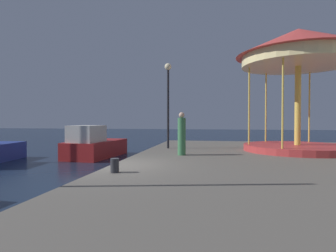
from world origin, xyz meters
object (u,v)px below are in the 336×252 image
object	(u,v)px
bollard_south	(115,165)
person_far_corner	(182,135)
lamp_post_mid_promenade	(168,91)
carousel	(298,59)
motorboat_red	(94,145)

from	to	relation	value
bollard_south	person_far_corner	bearing A→B (deg)	71.62
lamp_post_mid_promenade	bollard_south	size ratio (longest dim) A/B	11.16
person_far_corner	bollard_south	bearing A→B (deg)	-108.38
lamp_post_mid_promenade	bollard_south	world-z (taller)	lamp_post_mid_promenade
carousel	bollard_south	xyz separation A→B (m)	(-6.65, -6.57, -4.19)
motorboat_red	lamp_post_mid_promenade	size ratio (longest dim) A/B	1.05
motorboat_red	lamp_post_mid_promenade	xyz separation A→B (m)	(4.85, -1.52, 3.10)
motorboat_red	bollard_south	bearing A→B (deg)	-61.70
carousel	lamp_post_mid_promenade	distance (m)	6.46
motorboat_red	carousel	world-z (taller)	carousel
carousel	lamp_post_mid_promenade	size ratio (longest dim) A/B	1.30
carousel	bollard_south	size ratio (longest dim) A/B	14.54
carousel	person_far_corner	world-z (taller)	carousel
carousel	lamp_post_mid_promenade	bearing A→B (deg)	177.39
bollard_south	person_far_corner	xyz separation A→B (m)	(1.39, 4.19, 0.65)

